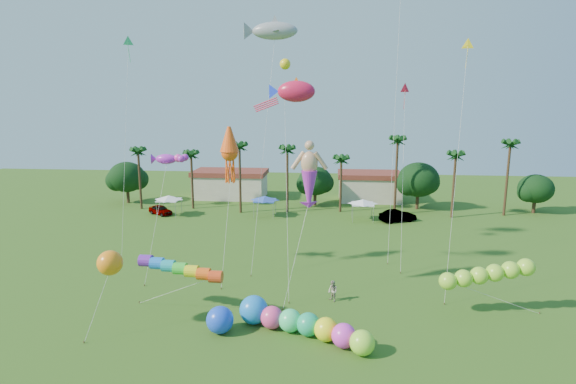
# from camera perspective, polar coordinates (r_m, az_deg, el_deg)

# --- Properties ---
(ground) EXTENTS (160.00, 160.00, 0.00)m
(ground) POSITION_cam_1_polar(r_m,az_deg,el_deg) (30.82, -1.91, -20.40)
(ground) COLOR #285116
(ground) RESTS_ON ground
(tree_line) EXTENTS (69.46, 8.91, 11.00)m
(tree_line) POSITION_cam_1_polar(r_m,az_deg,el_deg) (71.04, 5.51, 1.45)
(tree_line) COLOR #3A2819
(tree_line) RESTS_ON ground
(buildings_row) EXTENTS (35.00, 7.00, 4.00)m
(buildings_row) POSITION_cam_1_polar(r_m,az_deg,el_deg) (77.62, 0.57, 0.61)
(buildings_row) COLOR beige
(buildings_row) RESTS_ON ground
(tent_row) EXTENTS (31.00, 4.00, 0.60)m
(tent_row) POSITION_cam_1_polar(r_m,az_deg,el_deg) (64.50, -3.05, -0.88)
(tent_row) COLOR white
(tent_row) RESTS_ON ground
(car_a) EXTENTS (4.38, 3.67, 1.41)m
(car_a) POSITION_cam_1_polar(r_m,az_deg,el_deg) (69.26, -15.89, -2.19)
(car_a) COLOR #4C4C54
(car_a) RESTS_ON ground
(car_b) EXTENTS (5.36, 3.66, 1.67)m
(car_b) POSITION_cam_1_polar(r_m,az_deg,el_deg) (64.38, 13.77, -2.96)
(car_b) COLOR #4C4C54
(car_b) RESTS_ON ground
(spectator_b) EXTENTS (1.06, 1.09, 1.77)m
(spectator_b) POSITION_cam_1_polar(r_m,az_deg,el_deg) (38.23, 5.70, -12.42)
(spectator_b) COLOR #AAA18E
(spectator_b) RESTS_ON ground
(caterpillar_inflatable) EXTENTS (10.01, 5.82, 2.14)m
(caterpillar_inflatable) POSITION_cam_1_polar(r_m,az_deg,el_deg) (33.04, 1.41, -16.30)
(caterpillar_inflatable) COLOR #F03F8A
(caterpillar_inflatable) RESTS_ON ground
(blue_ball) EXTENTS (1.96, 1.96, 1.96)m
(blue_ball) POSITION_cam_1_polar(r_m,az_deg,el_deg) (33.63, -8.64, -15.76)
(blue_ball) COLOR blue
(blue_ball) RESTS_ON ground
(rainbow_tube) EXTENTS (8.82, 3.05, 3.79)m
(rainbow_tube) POSITION_cam_1_polar(r_m,az_deg,el_deg) (35.31, -11.92, -10.38)
(rainbow_tube) COLOR red
(rainbow_tube) RESTS_ON ground
(green_worm) EXTENTS (11.11, 2.50, 3.56)m
(green_worm) POSITION_cam_1_polar(r_m,az_deg,el_deg) (37.19, 19.64, -10.62)
(green_worm) COLOR #99E132
(green_worm) RESTS_ON ground
(orange_ball_kite) EXTENTS (2.26, 2.87, 6.04)m
(orange_ball_kite) POSITION_cam_1_polar(r_m,az_deg,el_deg) (34.26, -21.67, -8.37)
(orange_ball_kite) COLOR orange
(orange_ball_kite) RESTS_ON ground
(merman_kite) EXTENTS (3.21, 4.92, 12.68)m
(merman_kite) POSITION_cam_1_polar(r_m,az_deg,el_deg) (37.39, 2.71, 1.62)
(merman_kite) COLOR tan
(merman_kite) RESTS_ON ground
(fish_kite) EXTENTS (5.12, 6.91, 18.20)m
(fish_kite) POSITION_cam_1_polar(r_m,az_deg,el_deg) (39.61, 1.06, 12.64)
(fish_kite) COLOR red
(fish_kite) RESTS_ON ground
(shark_kite) EXTENTS (6.34, 8.40, 24.26)m
(shark_kite) POSITION_cam_1_polar(r_m,az_deg,el_deg) (46.89, -1.69, 19.77)
(shark_kite) COLOR gray
(shark_kite) RESTS_ON ground
(squid_kite) EXTENTS (2.23, 5.44, 14.21)m
(squid_kite) POSITION_cam_1_polar(r_m,az_deg,el_deg) (42.18, -7.43, 4.97)
(squid_kite) COLOR #FE5414
(squid_kite) RESTS_ON ground
(lobster_kite) EXTENTS (3.77, 5.28, 11.73)m
(lobster_kite) POSITION_cam_1_polar(r_m,az_deg,el_deg) (43.73, -15.20, 4.06)
(lobster_kite) COLOR #B928CC
(lobster_kite) RESTS_ON ground
(delta_kite_red) EXTENTS (1.17, 3.94, 18.15)m
(delta_kite_red) POSITION_cam_1_polar(r_m,az_deg,el_deg) (46.01, 14.63, 12.17)
(delta_kite_red) COLOR red
(delta_kite_red) RESTS_ON ground
(delta_kite_yellow) EXTENTS (1.96, 3.87, 21.35)m
(delta_kite_yellow) POSITION_cam_1_polar(r_m,az_deg,el_deg) (40.54, 21.80, 16.24)
(delta_kite_yellow) COLOR yellow
(delta_kite_yellow) RESTS_ON ground
(delta_kite_green) EXTENTS (1.38, 3.78, 22.84)m
(delta_kite_green) POSITION_cam_1_polar(r_m,az_deg,el_deg) (49.97, -19.64, 17.01)
(delta_kite_green) COLOR #2EC471
(delta_kite_green) RESTS_ON ground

